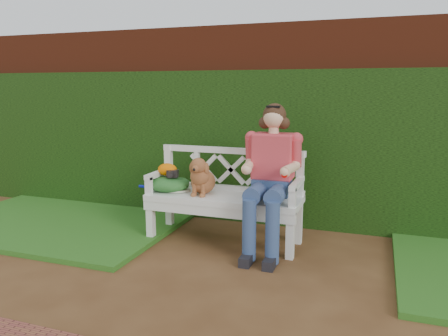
% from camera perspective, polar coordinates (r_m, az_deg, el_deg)
% --- Properties ---
extents(ground, '(60.00, 60.00, 0.00)m').
position_cam_1_polar(ground, '(3.48, 2.62, -15.37)').
color(ground, '#4B2C16').
extents(brick_wall, '(10.00, 0.30, 2.20)m').
position_cam_1_polar(brick_wall, '(5.00, 9.11, 5.58)').
color(brick_wall, maroon).
rests_on(brick_wall, ground).
extents(ivy_hedge, '(10.00, 0.18, 1.70)m').
position_cam_1_polar(ivy_hedge, '(4.81, 8.54, 2.41)').
color(ivy_hedge, '#2A5C14').
rests_on(ivy_hedge, ground).
extents(grass_left, '(2.60, 2.00, 0.05)m').
position_cam_1_polar(grass_left, '(5.32, -20.01, -6.45)').
color(grass_left, '#225A19').
rests_on(grass_left, ground).
extents(garden_bench, '(1.59, 0.62, 0.48)m').
position_cam_1_polar(garden_bench, '(4.33, -0.00, -6.65)').
color(garden_bench, white).
rests_on(garden_bench, ground).
extents(seated_woman, '(0.61, 0.78, 1.34)m').
position_cam_1_polar(seated_woman, '(4.07, 6.24, -1.59)').
color(seated_woman, red).
rests_on(seated_woman, ground).
extents(dog, '(0.27, 0.35, 0.38)m').
position_cam_1_polar(dog, '(4.27, -2.87, -0.94)').
color(dog, '#AE8548').
rests_on(dog, garden_bench).
extents(tennis_racket, '(0.66, 0.48, 0.03)m').
position_cam_1_polar(tennis_racket, '(4.49, -6.67, -2.74)').
color(tennis_racket, silver).
rests_on(tennis_racket, garden_bench).
extents(green_bag, '(0.54, 0.49, 0.15)m').
position_cam_1_polar(green_bag, '(4.46, -7.33, -2.03)').
color(green_bag, '#24861D').
rests_on(green_bag, garden_bench).
extents(camera_item, '(0.12, 0.10, 0.07)m').
position_cam_1_polar(camera_item, '(4.39, -6.73, -0.72)').
color(camera_item, black).
rests_on(camera_item, green_bag).
extents(baseball_glove, '(0.23, 0.19, 0.13)m').
position_cam_1_polar(baseball_glove, '(4.46, -7.41, -0.21)').
color(baseball_glove, orange).
rests_on(baseball_glove, green_bag).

